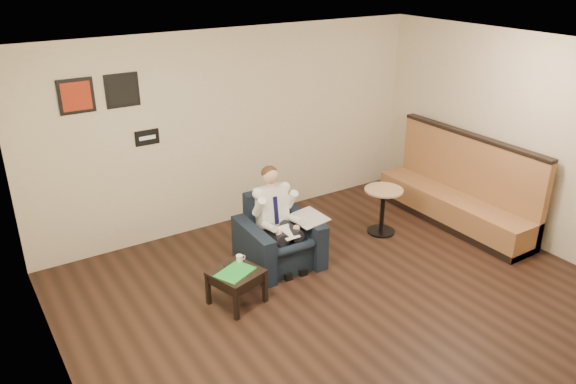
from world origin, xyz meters
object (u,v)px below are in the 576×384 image
banquette (457,182)px  smartphone (230,265)px  seated_man (284,225)px  cafe_table (382,211)px  side_table (237,287)px  armchair (279,233)px  coffee_mug (239,259)px  green_folder (235,272)px

banquette → smartphone: bearing=179.3°
seated_man → cafe_table: seated_man is taller
seated_man → side_table: seated_man is taller
seated_man → cafe_table: bearing=4.5°
armchair → coffee_mug: 0.82m
cafe_table → green_folder: bearing=-169.8°
green_folder → banquette: size_ratio=0.16×
smartphone → banquette: bearing=-7.1°
armchair → banquette: bearing=-5.4°
armchair → side_table: (-0.88, -0.49, -0.23)m
coffee_mug → armchair: bearing=24.2°
armchair → green_folder: 1.04m
coffee_mug → smartphone: bearing=179.3°
seated_man → smartphone: (-0.87, -0.22, -0.18)m
side_table → green_folder: bearing=-129.9°
smartphone → cafe_table: bearing=-0.1°
armchair → smartphone: size_ratio=6.99×
cafe_table → coffee_mug: bearing=-173.3°
side_table → coffee_mug: 0.32m
green_folder → smartphone: green_folder is taller
green_folder → cafe_table: size_ratio=0.62×
seated_man → coffee_mug: size_ratio=13.67×
smartphone → green_folder: bearing=-104.0°
coffee_mug → smartphone: size_ratio=0.68×
cafe_table → armchair: bearing=178.2°
cafe_table → banquette: bearing=-16.7°
coffee_mug → green_folder: bearing=-129.9°
armchair → green_folder: armchair is taller
armchair → coffee_mug: bearing=-153.4°
armchair → seated_man: 0.20m
banquette → cafe_table: size_ratio=3.80×
side_table → banquette: size_ratio=0.20×
seated_man → coffee_mug: bearing=-161.0°
banquette → cafe_table: (-1.10, 0.33, -0.32)m
coffee_mug → smartphone: 0.13m
armchair → cafe_table: armchair is taller
smartphone → banquette: (3.66, -0.05, 0.23)m
seated_man → green_folder: (-0.90, -0.40, -0.18)m
smartphone → side_table: bearing=-97.4°
armchair → banquette: (2.79, -0.38, 0.21)m
smartphone → cafe_table: (2.57, 0.28, -0.09)m
side_table → smartphone: size_ratio=3.93×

